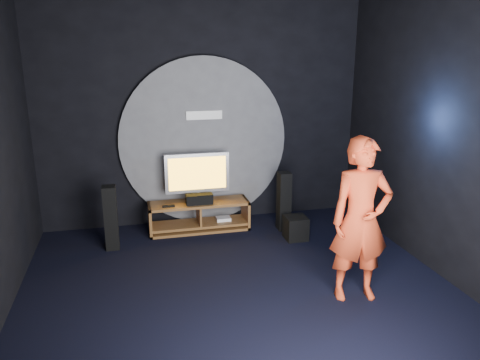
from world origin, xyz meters
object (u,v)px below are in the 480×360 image
Objects in this scene: tower_speaker_right at (284,201)px; subwoofer at (296,228)px; tv at (197,175)px; player at (361,220)px; tower_speaker_left at (111,218)px; media_console at (199,218)px.

tower_speaker_right is 2.66× the size of subwoofer.
tv is at bearing 150.46° from subwoofer.
tv is at bearing 127.42° from player.
tower_speaker_left is (-1.28, -0.47, -0.40)m from tv.
subwoofer is (1.32, -0.75, -0.68)m from tv.
tv is 1.67m from subwoofer.
media_console is 1.48m from subwoofer.
tv reaches higher than tower_speaker_right.
tower_speaker_left is 2.66× the size of subwoofer.
tower_speaker_right is (2.55, 0.12, 0.00)m from tower_speaker_left.
player is at bearing -36.43° from tower_speaker_left.
tower_speaker_left is at bearing 173.76° from subwoofer.
media_console is at bearing 127.99° from player.
tower_speaker_right is (1.26, -0.27, 0.26)m from media_console.
tower_speaker_left reaches higher than media_console.
subwoofer is (1.32, -0.68, -0.02)m from media_console.
subwoofer is (0.05, -0.41, -0.28)m from tower_speaker_right.
tower_speaker_right is 2.17m from player.
tower_speaker_right is (1.27, -0.34, -0.40)m from tv.
player is (1.41, -2.39, 0.72)m from media_console.
tower_speaker_left is 0.50× the size of player.
tv reaches higher than media_console.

